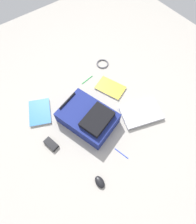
% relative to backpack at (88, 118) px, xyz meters
% --- Properties ---
extents(ground_plane, '(3.35, 3.35, 0.00)m').
position_rel_backpack_xyz_m(ground_plane, '(0.10, 0.00, -0.07)').
color(ground_plane, gray).
extents(backpack, '(0.44, 0.52, 0.17)m').
position_rel_backpack_xyz_m(backpack, '(0.00, 0.00, 0.00)').
color(backpack, navy).
rests_on(backpack, ground_plane).
extents(laptop, '(0.40, 0.32, 0.03)m').
position_rel_backpack_xyz_m(laptop, '(0.41, -0.22, -0.06)').
color(laptop, '#929296').
rests_on(laptop, ground_plane).
extents(book_blue, '(0.25, 0.30, 0.02)m').
position_rel_backpack_xyz_m(book_blue, '(0.37, 0.16, -0.06)').
color(book_blue, silver).
rests_on(book_blue, ground_plane).
extents(book_red, '(0.28, 0.31, 0.02)m').
position_rel_backpack_xyz_m(book_red, '(-0.29, 0.33, -0.06)').
color(book_red, silver).
rests_on(book_red, ground_plane).
extents(computer_mouse, '(0.06, 0.10, 0.03)m').
position_rel_backpack_xyz_m(computer_mouse, '(-0.23, -0.45, -0.06)').
color(computer_mouse, black).
rests_on(computer_mouse, ground_plane).
extents(cable_coil, '(0.12, 0.12, 0.01)m').
position_rel_backpack_xyz_m(cable_coil, '(0.50, 0.45, -0.07)').
color(cable_coil, '#4C4C51').
rests_on(cable_coil, ground_plane).
extents(power_brick, '(0.09, 0.13, 0.03)m').
position_rel_backpack_xyz_m(power_brick, '(-0.36, 0.01, -0.06)').
color(power_brick, black).
rests_on(power_brick, ground_plane).
extents(pen_black, '(0.14, 0.03, 0.01)m').
position_rel_backpack_xyz_m(pen_black, '(0.25, 0.37, -0.07)').
color(pen_black, '#198C33').
rests_on(pen_black, ground_plane).
extents(pen_blue, '(0.04, 0.13, 0.01)m').
position_rel_backpack_xyz_m(pen_blue, '(0.04, -0.39, -0.07)').
color(pen_blue, '#1933B2').
rests_on(pen_blue, ground_plane).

